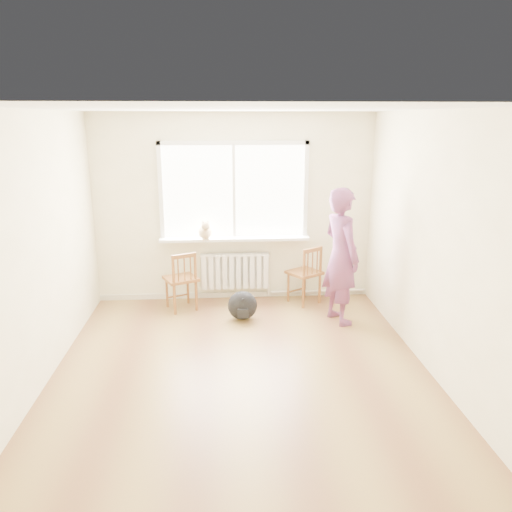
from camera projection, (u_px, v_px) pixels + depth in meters
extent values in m
plane|color=olive|center=(241.00, 369.00, 5.39)|extent=(4.50, 4.50, 0.00)
plane|color=white|center=(239.00, 109.00, 4.66)|extent=(4.50, 4.50, 0.00)
cube|color=#F3E9C2|center=(234.00, 209.00, 7.19)|extent=(4.00, 0.01, 2.70)
cube|color=white|center=(234.00, 192.00, 7.10)|extent=(2.00, 0.02, 1.30)
cube|color=white|center=(233.00, 143.00, 6.90)|extent=(2.12, 0.05, 0.06)
cube|color=white|center=(161.00, 192.00, 7.01)|extent=(0.06, 0.05, 1.42)
cube|color=white|center=(306.00, 191.00, 7.15)|extent=(0.06, 0.05, 1.42)
cube|color=white|center=(234.00, 192.00, 7.08)|extent=(0.04, 0.05, 1.30)
cube|color=white|center=(235.00, 239.00, 7.19)|extent=(2.15, 0.22, 0.04)
cube|color=white|center=(235.00, 271.00, 7.39)|extent=(1.00, 0.02, 0.55)
cube|color=white|center=(235.00, 272.00, 7.34)|extent=(1.00, 0.10, 0.51)
cube|color=white|center=(235.00, 255.00, 7.27)|extent=(1.00, 0.12, 0.03)
cylinder|color=silver|center=(318.00, 291.00, 7.56)|extent=(1.40, 0.04, 0.04)
cube|color=beige|center=(235.00, 294.00, 7.53)|extent=(4.00, 0.03, 0.08)
cube|color=brown|center=(181.00, 279.00, 6.96)|extent=(0.55, 0.54, 0.04)
cylinder|color=brown|center=(188.00, 289.00, 7.23)|extent=(0.04, 0.04, 0.45)
cylinder|color=brown|center=(167.00, 292.00, 7.08)|extent=(0.04, 0.04, 0.45)
cylinder|color=brown|center=(196.00, 295.00, 6.96)|extent=(0.04, 0.04, 0.45)
cylinder|color=brown|center=(175.00, 299.00, 6.81)|extent=(0.04, 0.04, 0.45)
cylinder|color=brown|center=(196.00, 282.00, 6.91)|extent=(0.04, 0.04, 0.84)
cylinder|color=brown|center=(174.00, 285.00, 6.76)|extent=(0.04, 0.04, 0.84)
cube|color=brown|center=(184.00, 256.00, 6.73)|extent=(0.32, 0.18, 0.05)
cylinder|color=brown|center=(191.00, 268.00, 6.82)|extent=(0.02, 0.02, 0.34)
cylinder|color=brown|center=(184.00, 269.00, 6.78)|extent=(0.02, 0.02, 0.34)
cylinder|color=brown|center=(178.00, 270.00, 6.73)|extent=(0.02, 0.02, 0.34)
cube|color=brown|center=(304.00, 273.00, 7.21)|extent=(0.58, 0.57, 0.04)
cylinder|color=brown|center=(305.00, 282.00, 7.49)|extent=(0.04, 0.04, 0.45)
cylinder|color=brown|center=(288.00, 287.00, 7.30)|extent=(0.04, 0.04, 0.45)
cylinder|color=brown|center=(320.00, 288.00, 7.24)|extent=(0.04, 0.04, 0.45)
cylinder|color=brown|center=(303.00, 293.00, 7.05)|extent=(0.04, 0.04, 0.45)
cylinder|color=brown|center=(320.00, 275.00, 7.19)|extent=(0.04, 0.04, 0.86)
cylinder|color=brown|center=(304.00, 279.00, 7.00)|extent=(0.04, 0.04, 0.86)
cube|color=brown|center=(313.00, 250.00, 6.98)|extent=(0.31, 0.22, 0.06)
cylinder|color=brown|center=(317.00, 261.00, 7.09)|extent=(0.02, 0.02, 0.34)
cylinder|color=brown|center=(312.00, 262.00, 7.03)|extent=(0.02, 0.02, 0.34)
cylinder|color=brown|center=(308.00, 263.00, 6.98)|extent=(0.02, 0.02, 0.34)
imported|color=#B23B46|center=(341.00, 256.00, 6.43)|extent=(0.62, 0.76, 1.78)
ellipsoid|color=beige|center=(205.00, 231.00, 7.06)|extent=(0.22, 0.31, 0.22)
sphere|color=beige|center=(206.00, 226.00, 6.90)|extent=(0.12, 0.12, 0.12)
cone|color=beige|center=(203.00, 222.00, 6.88)|extent=(0.04, 0.04, 0.05)
cone|color=beige|center=(208.00, 221.00, 6.89)|extent=(0.04, 0.04, 0.05)
cylinder|color=beige|center=(205.00, 234.00, 7.23)|extent=(0.04, 0.20, 0.03)
cylinder|color=beige|center=(203.00, 237.00, 6.97)|extent=(0.03, 0.03, 0.11)
cylinder|color=beige|center=(208.00, 237.00, 6.98)|extent=(0.03, 0.03, 0.11)
ellipsoid|color=black|center=(242.00, 306.00, 6.65)|extent=(0.42, 0.33, 0.39)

